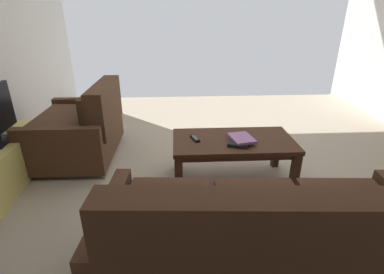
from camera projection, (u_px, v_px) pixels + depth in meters
ground_plane at (235, 169)px, 3.16m from camera, size 5.32×5.96×0.01m
sofa_main at (265, 244)px, 1.62m from camera, size 1.92×0.96×0.88m
loveseat_near at (82, 128)px, 3.31m from camera, size 0.88×1.15×0.86m
coffee_table at (233, 146)px, 2.79m from camera, size 1.15×0.62×0.45m
tv_stand at (4, 163)px, 2.81m from camera, size 0.46×1.28×0.44m
book_stack at (240, 140)px, 2.69m from camera, size 0.27×0.33×0.05m
tv_remote at (195, 138)px, 2.76m from camera, size 0.09×0.17×0.02m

